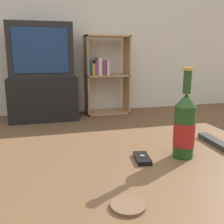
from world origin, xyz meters
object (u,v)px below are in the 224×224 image
(tv_stand, at_px, (44,98))
(television, at_px, (41,51))
(cell_phone, at_px, (142,158))
(bookshelf, at_px, (104,73))
(remote_control, at_px, (215,142))
(beer_bottle, at_px, (184,126))

(tv_stand, xyz_separation_m, television, (-0.00, -0.00, 0.58))
(television, xyz_separation_m, cell_phone, (0.29, -2.61, -0.36))
(bookshelf, bearing_deg, tv_stand, -172.64)
(television, xyz_separation_m, bookshelf, (0.82, 0.11, -0.29))
(bookshelf, relative_size, remote_control, 5.51)
(bookshelf, bearing_deg, television, -172.38)
(tv_stand, xyz_separation_m, cell_phone, (0.29, -2.61, 0.23))
(tv_stand, distance_m, beer_bottle, 2.67)
(bookshelf, bearing_deg, beer_bottle, -97.93)
(bookshelf, bearing_deg, remote_control, -94.25)
(cell_phone, distance_m, remote_control, 0.33)
(beer_bottle, height_order, cell_phone, beer_bottle)
(television, distance_m, cell_phone, 2.65)
(tv_stand, height_order, television, television)
(tv_stand, bearing_deg, television, -90.00)
(bookshelf, xyz_separation_m, beer_bottle, (-0.38, -2.72, 0.04))
(bookshelf, height_order, remote_control, bookshelf)
(beer_bottle, relative_size, cell_phone, 3.00)
(beer_bottle, bearing_deg, cell_phone, 177.61)
(beer_bottle, xyz_separation_m, cell_phone, (-0.15, 0.01, -0.10))
(beer_bottle, distance_m, remote_control, 0.22)
(tv_stand, relative_size, television, 1.11)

